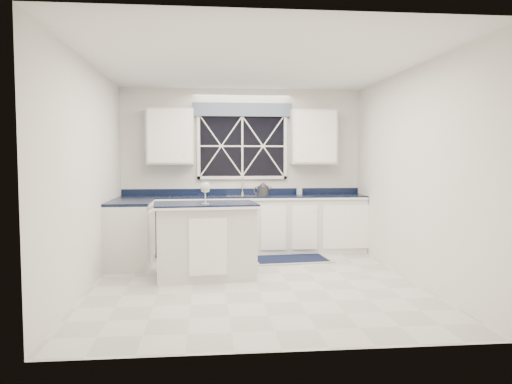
{
  "coord_description": "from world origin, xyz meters",
  "views": [
    {
      "loc": [
        -0.61,
        -6.12,
        1.57
      ],
      "look_at": [
        0.05,
        0.4,
        1.11
      ],
      "focal_mm": 35.0,
      "sensor_mm": 36.0,
      "label": 1
    }
  ],
  "objects": [
    {
      "name": "island",
      "position": [
        -0.62,
        0.35,
        0.49
      ],
      "size": [
        1.37,
        0.9,
        0.97
      ],
      "rotation": [
        0.0,
        0.0,
        0.09
      ],
      "color": "silver",
      "rests_on": "ground"
    },
    {
      "name": "upper_cabinets",
      "position": [
        0.0,
        2.08,
        1.9
      ],
      "size": [
        3.1,
        0.34,
        0.9
      ],
      "color": "silver",
      "rests_on": "ground"
    },
    {
      "name": "ground",
      "position": [
        0.0,
        0.0,
        0.0
      ],
      "size": [
        4.5,
        4.5,
        0.0
      ],
      "primitive_type": "plane",
      "color": "beige",
      "rests_on": "ground"
    },
    {
      "name": "faucet",
      "position": [
        0.0,
        2.14,
        1.1
      ],
      "size": [
        0.05,
        0.2,
        0.3
      ],
      "color": "silver",
      "rests_on": "countertop"
    },
    {
      "name": "countertop",
      "position": [
        0.0,
        1.95,
        0.92
      ],
      "size": [
        3.98,
        0.64,
        0.04
      ],
      "primitive_type": "cube",
      "color": "black",
      "rests_on": "base_cabinets"
    },
    {
      "name": "kettle",
      "position": [
        0.32,
        1.95,
        1.04
      ],
      "size": [
        0.31,
        0.21,
        0.22
      ],
      "rotation": [
        0.0,
        0.0,
        0.18
      ],
      "color": "#2F2F32",
      "rests_on": "countertop"
    },
    {
      "name": "wine_glass",
      "position": [
        -0.62,
        0.22,
        1.18
      ],
      "size": [
        0.12,
        0.12,
        0.29
      ],
      "color": "silver",
      "rests_on": "island"
    },
    {
      "name": "window",
      "position": [
        0.0,
        2.2,
        1.83
      ],
      "size": [
        1.65,
        0.09,
        1.26
      ],
      "color": "black",
      "rests_on": "ground"
    },
    {
      "name": "soap_bottle",
      "position": [
        0.95,
        2.1,
        1.03
      ],
      "size": [
        0.08,
        0.09,
        0.18
      ],
      "primitive_type": "imported",
      "rotation": [
        0.0,
        0.0,
        -0.02
      ],
      "color": "silver",
      "rests_on": "countertop"
    },
    {
      "name": "rug",
      "position": [
        0.67,
        1.33,
        0.01
      ],
      "size": [
        1.26,
        0.83,
        0.02
      ],
      "rotation": [
        0.0,
        0.0,
        0.08
      ],
      "color": "#A0A09C",
      "rests_on": "ground"
    },
    {
      "name": "back_wall",
      "position": [
        0.0,
        2.25,
        1.35
      ],
      "size": [
        4.0,
        0.1,
        2.7
      ],
      "primitive_type": "cube",
      "color": "silver",
      "rests_on": "ground"
    },
    {
      "name": "dishwasher",
      "position": [
        -1.1,
        1.95,
        0.41
      ],
      "size": [
        0.6,
        0.58,
        0.82
      ],
      "primitive_type": "cube",
      "color": "black",
      "rests_on": "ground"
    },
    {
      "name": "base_cabinets",
      "position": [
        -0.33,
        1.78,
        0.45
      ],
      "size": [
        3.99,
        1.6,
        0.9
      ],
      "color": "silver",
      "rests_on": "ground"
    }
  ]
}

